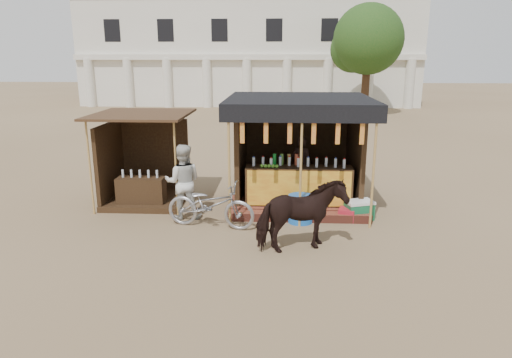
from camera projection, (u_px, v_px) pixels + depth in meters
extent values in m
plane|color=#846B4C|center=(252.00, 254.00, 9.03)|extent=(120.00, 120.00, 0.00)
cube|color=brown|center=(297.00, 196.00, 12.32)|extent=(3.40, 2.80, 0.22)
cube|color=brown|center=(299.00, 216.00, 10.83)|extent=(3.40, 0.35, 0.20)
cube|color=#392814|center=(298.00, 185.00, 11.26)|extent=(2.60, 0.55, 0.95)
cube|color=#C86B17|center=(299.00, 189.00, 10.98)|extent=(2.50, 0.02, 0.88)
cube|color=#392814|center=(296.00, 139.00, 13.17)|extent=(3.00, 0.12, 2.50)
cube|color=#392814|center=(241.00, 147.00, 12.05)|extent=(0.12, 2.50, 2.50)
cube|color=#392814|center=(355.00, 148.00, 11.89)|extent=(0.12, 2.50, 2.50)
cube|color=black|center=(299.00, 99.00, 11.44)|extent=(3.60, 3.60, 0.06)
cube|color=black|center=(302.00, 115.00, 9.77)|extent=(3.60, 0.06, 0.36)
cylinder|color=tan|center=(229.00, 167.00, 10.20)|extent=(0.06, 0.06, 2.75)
cylinder|color=tan|center=(301.00, 168.00, 10.11)|extent=(0.06, 0.06, 2.75)
cylinder|color=tan|center=(374.00, 169.00, 10.03)|extent=(0.06, 0.06, 2.75)
cube|color=red|center=(242.00, 131.00, 9.97)|extent=(0.10, 0.02, 0.55)
cube|color=red|center=(266.00, 131.00, 9.94)|extent=(0.10, 0.02, 0.55)
cube|color=red|center=(290.00, 131.00, 9.91)|extent=(0.10, 0.02, 0.55)
cube|color=red|center=(314.00, 132.00, 9.89)|extent=(0.10, 0.02, 0.55)
cube|color=red|center=(338.00, 132.00, 9.86)|extent=(0.10, 0.02, 0.55)
cube|color=red|center=(362.00, 132.00, 9.83)|extent=(0.10, 0.02, 0.55)
imported|color=black|center=(301.00, 164.00, 12.19)|extent=(0.65, 0.55, 1.52)
cube|color=#392814|center=(148.00, 199.00, 12.25)|extent=(2.00, 2.00, 0.15)
cube|color=#392814|center=(155.00, 156.00, 12.91)|extent=(1.90, 0.10, 2.10)
cube|color=#392814|center=(110.00, 163.00, 12.04)|extent=(0.10, 1.90, 2.10)
cube|color=#472D19|center=(141.00, 114.00, 11.56)|extent=(2.40, 2.40, 0.06)
cylinder|color=tan|center=(90.00, 168.00, 11.00)|extent=(0.05, 0.05, 2.35)
cylinder|color=tan|center=(176.00, 169.00, 10.90)|extent=(0.05, 0.05, 2.35)
cube|color=#392814|center=(142.00, 193.00, 11.68)|extent=(1.20, 0.50, 0.80)
imported|color=black|center=(301.00, 216.00, 8.98)|extent=(1.91, 1.36, 1.47)
imported|color=#9C9DA4|center=(211.00, 205.00, 10.30)|extent=(2.14, 1.08, 1.07)
imported|color=silver|center=(183.00, 182.00, 10.81)|extent=(0.93, 0.76, 1.80)
cylinder|color=blue|center=(300.00, 209.00, 10.67)|extent=(0.62, 0.62, 0.66)
cube|color=#A81C2A|center=(347.00, 215.00, 10.81)|extent=(0.46, 0.46, 0.30)
cube|color=#17673D|center=(359.00, 211.00, 10.89)|extent=(0.72, 0.59, 0.40)
cube|color=white|center=(360.00, 202.00, 10.83)|extent=(0.74, 0.61, 0.06)
cube|color=silver|center=(250.00, 53.00, 37.01)|extent=(26.00, 7.00, 8.00)
cube|color=silver|center=(247.00, 57.00, 33.61)|extent=(26.00, 0.50, 0.40)
cylinder|color=silver|center=(90.00, 83.00, 34.72)|extent=(0.70, 0.70, 3.60)
cylinder|color=silver|center=(129.00, 83.00, 34.57)|extent=(0.70, 0.70, 3.60)
cylinder|color=silver|center=(168.00, 83.00, 34.42)|extent=(0.70, 0.70, 3.60)
cylinder|color=silver|center=(207.00, 83.00, 34.26)|extent=(0.70, 0.70, 3.60)
cylinder|color=silver|center=(247.00, 83.00, 34.11)|extent=(0.70, 0.70, 3.60)
cylinder|color=silver|center=(287.00, 83.00, 33.96)|extent=(0.70, 0.70, 3.60)
cylinder|color=silver|center=(327.00, 84.00, 33.80)|extent=(0.70, 0.70, 3.60)
cylinder|color=silver|center=(368.00, 84.00, 33.65)|extent=(0.70, 0.70, 3.60)
cylinder|color=silver|center=(410.00, 84.00, 33.50)|extent=(0.70, 0.70, 3.60)
cylinder|color=#382314|center=(365.00, 84.00, 29.41)|extent=(0.50, 0.50, 4.00)
sphere|color=#314C1A|center=(368.00, 39.00, 28.68)|extent=(4.40, 4.40, 4.40)
sphere|color=#314C1A|center=(353.00, 49.00, 29.45)|extent=(2.99, 2.99, 2.99)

